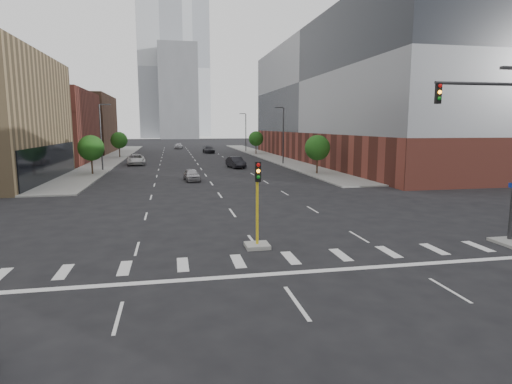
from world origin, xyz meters
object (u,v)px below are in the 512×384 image
object	(u,v)px
car_deep_right	(209,150)
mast_arm_signal	(504,135)
car_far_left	(136,160)
car_near_left	(192,175)
car_distant	(178,146)
median_traffic_signal	(257,229)
car_mid_right	(236,162)

from	to	relation	value
car_deep_right	mast_arm_signal	bearing A→B (deg)	-87.69
mast_arm_signal	car_far_left	size ratio (longest dim) A/B	1.53
car_near_left	car_distant	world-z (taller)	car_distant
median_traffic_signal	car_far_left	bearing A→B (deg)	101.03
median_traffic_signal	car_near_left	bearing A→B (deg)	94.07
mast_arm_signal	car_distant	size ratio (longest dim) A/B	1.96
car_deep_right	median_traffic_signal	bearing A→B (deg)	-96.92
car_mid_right	car_distant	distance (m)	55.33
car_mid_right	car_far_left	xyz separation A→B (m)	(-14.83, 8.06, 0.00)
median_traffic_signal	mast_arm_signal	bearing A→B (deg)	-6.64
car_near_left	car_distant	distance (m)	68.75
mast_arm_signal	car_far_left	world-z (taller)	mast_arm_signal
car_near_left	car_mid_right	size ratio (longest dim) A/B	0.80
car_far_left	car_distant	distance (m)	47.37
car_far_left	median_traffic_signal	bearing A→B (deg)	-84.41
median_traffic_signal	car_mid_right	size ratio (longest dim) A/B	0.89
median_traffic_signal	car_far_left	size ratio (longest dim) A/B	0.74
mast_arm_signal	car_mid_right	world-z (taller)	mast_arm_signal
median_traffic_signal	mast_arm_signal	xyz separation A→B (m)	(12.61, -1.47, 4.67)
car_deep_right	car_distant	xyz separation A→B (m)	(-6.41, 19.48, -0.00)
car_distant	car_far_left	bearing A→B (deg)	-91.32
median_traffic_signal	mast_arm_signal	world-z (taller)	mast_arm_signal
car_distant	car_near_left	bearing A→B (deg)	-82.02
car_near_left	median_traffic_signal	bearing A→B (deg)	-91.56
mast_arm_signal	car_near_left	xyz separation A→B (m)	(-14.59, 29.25, -4.97)
car_near_left	car_deep_right	distance (m)	49.65
car_mid_right	car_deep_right	xyz separation A→B (m)	(-0.93, 35.36, -0.03)
car_mid_right	car_distant	world-z (taller)	car_mid_right
car_mid_right	car_deep_right	world-z (taller)	car_mid_right
mast_arm_signal	car_deep_right	world-z (taller)	mast_arm_signal
mast_arm_signal	car_deep_right	distance (m)	79.11
car_deep_right	car_distant	bearing A→B (deg)	104.42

